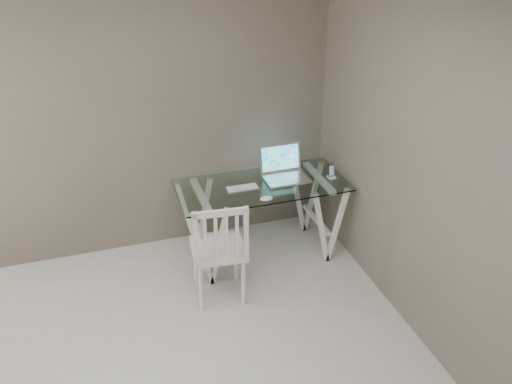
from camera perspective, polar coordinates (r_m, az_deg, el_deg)
room at (r=2.87m, az=-12.56°, el=-0.64°), size 4.50×4.52×2.71m
desk at (r=5.21m, az=0.54°, el=-2.78°), size 1.50×0.70×0.75m
chair at (r=4.58m, az=-3.67°, el=-5.60°), size 0.47×0.47×0.94m
laptop at (r=5.15m, az=2.77°, el=2.23°), size 0.39×0.33×0.27m
keyboard at (r=4.96m, az=-1.38°, el=0.41°), size 0.29×0.12×0.01m
mouse at (r=4.77m, az=1.05°, el=-0.66°), size 0.11×0.07×0.04m
phone_dock at (r=5.18m, az=7.55°, el=1.77°), size 0.07×0.07×0.12m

